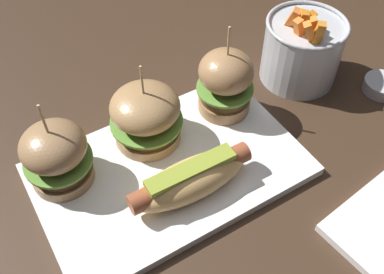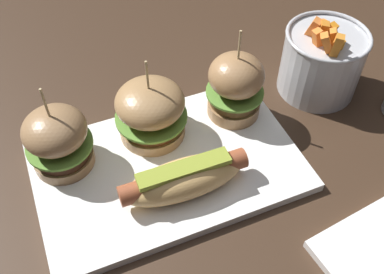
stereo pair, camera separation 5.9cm
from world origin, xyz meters
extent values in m
plane|color=#382619|center=(0.00, 0.00, 0.00)|extent=(3.00, 3.00, 0.00)
cube|color=white|center=(0.00, 0.00, 0.01)|extent=(0.36, 0.23, 0.01)
ellipsoid|color=#DFAE67|center=(0.01, -0.05, 0.04)|extent=(0.16, 0.06, 0.05)
cylinder|color=brown|center=(0.01, -0.05, 0.04)|extent=(0.17, 0.03, 0.03)
cube|color=olive|center=(0.01, -0.05, 0.06)|extent=(0.12, 0.03, 0.01)
cylinder|color=#98724B|center=(-0.13, 0.06, 0.02)|extent=(0.08, 0.08, 0.02)
cylinder|color=#3B2114|center=(-0.13, 0.06, 0.04)|extent=(0.08, 0.08, 0.02)
cylinder|color=#609338|center=(-0.13, 0.06, 0.05)|extent=(0.09, 0.09, 0.00)
ellipsoid|color=#98724B|center=(-0.13, 0.06, 0.08)|extent=(0.08, 0.08, 0.05)
cylinder|color=tan|center=(-0.13, 0.06, 0.12)|extent=(0.00, 0.00, 0.06)
cylinder|color=#A47B4E|center=(0.00, 0.06, 0.02)|extent=(0.09, 0.09, 0.02)
cylinder|color=brown|center=(0.00, 0.06, 0.04)|extent=(0.09, 0.09, 0.01)
cylinder|color=#609338|center=(0.00, 0.06, 0.05)|extent=(0.10, 0.10, 0.00)
ellipsoid|color=#A47B4E|center=(0.00, 0.06, 0.08)|extent=(0.10, 0.10, 0.05)
cylinder|color=tan|center=(0.00, 0.06, 0.12)|extent=(0.00, 0.00, 0.06)
cylinder|color=#9E744B|center=(0.13, 0.06, 0.02)|extent=(0.08, 0.08, 0.02)
cylinder|color=#4F381C|center=(0.13, 0.06, 0.04)|extent=(0.07, 0.07, 0.02)
cylinder|color=#609338|center=(0.13, 0.06, 0.05)|extent=(0.08, 0.08, 0.00)
ellipsoid|color=#9E744B|center=(0.13, 0.06, 0.09)|extent=(0.08, 0.08, 0.06)
cylinder|color=tan|center=(0.13, 0.06, 0.13)|extent=(0.00, 0.00, 0.06)
cylinder|color=#B7BABF|center=(0.28, 0.07, 0.05)|extent=(0.12, 0.12, 0.10)
torus|color=#B7BABF|center=(0.28, 0.07, 0.10)|extent=(0.13, 0.13, 0.01)
cube|color=orange|center=(0.28, 0.06, 0.09)|extent=(0.02, 0.04, 0.06)
cube|color=orange|center=(0.26, 0.09, 0.10)|extent=(0.02, 0.05, 0.08)
cube|color=orange|center=(0.26, 0.07, 0.10)|extent=(0.02, 0.03, 0.07)
cube|color=orange|center=(0.28, 0.04, 0.09)|extent=(0.01, 0.02, 0.06)
cube|color=orange|center=(0.27, 0.04, 0.10)|extent=(0.05, 0.02, 0.08)
cube|color=orange|center=(0.26, 0.06, 0.09)|extent=(0.03, 0.02, 0.07)
cube|color=orange|center=(0.29, 0.05, 0.10)|extent=(0.05, 0.02, 0.07)
cube|color=orange|center=(0.27, 0.03, 0.10)|extent=(0.02, 0.03, 0.08)
cube|color=orange|center=(0.28, 0.07, 0.09)|extent=(0.02, 0.03, 0.06)
cube|color=orange|center=(0.29, 0.07, 0.09)|extent=(0.04, 0.02, 0.06)
cube|color=orange|center=(0.28, 0.07, 0.09)|extent=(0.02, 0.03, 0.07)
cylinder|color=#B7BABF|center=(0.38, -0.03, 0.01)|extent=(0.06, 0.06, 0.02)
cylinder|color=beige|center=(0.38, -0.03, 0.02)|extent=(0.05, 0.05, 0.00)
camera|label=1|loc=(-0.17, -0.33, 0.50)|focal=41.78mm
camera|label=2|loc=(-0.11, -0.36, 0.50)|focal=41.78mm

